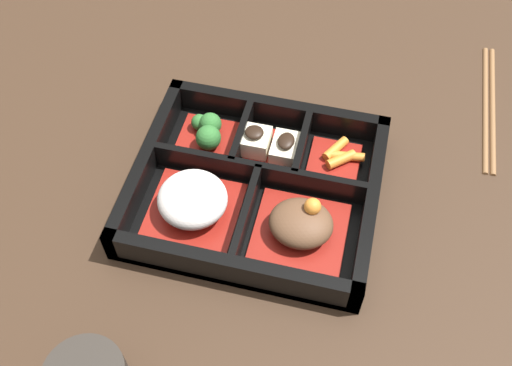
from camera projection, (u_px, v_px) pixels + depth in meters
ground_plane at (256, 196)px, 0.69m from camera, size 3.00×3.00×0.00m
bento_base at (256, 193)px, 0.69m from camera, size 0.27×0.24×0.01m
bento_rim at (257, 182)px, 0.68m from camera, size 0.27×0.24×0.04m
bowl_stew at (301, 225)px, 0.64m from camera, size 0.10×0.10×0.05m
bowl_rice at (193, 201)px, 0.65m from camera, size 0.10×0.10×0.05m
bowl_carrots at (337, 160)px, 0.70m from camera, size 0.06×0.07×0.02m
bowl_tofu at (269, 145)px, 0.70m from camera, size 0.07×0.07×0.04m
bowl_greens at (207, 133)px, 0.72m from camera, size 0.07×0.07×0.04m
chopsticks at (490, 105)px, 0.77m from camera, size 0.02×0.22×0.01m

